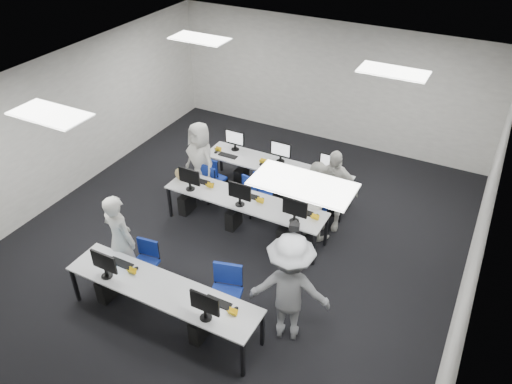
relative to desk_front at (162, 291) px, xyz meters
The scene contains 23 objects.
room 2.54m from the desk_front, 90.00° to the left, with size 9.00×9.02×3.00m.
ceiling_panels 3.33m from the desk_front, 90.00° to the left, with size 5.20×4.60×0.02m.
desk_front is the anchor object (origin of this frame).
desk_mid 2.60m from the desk_front, 90.00° to the left, with size 3.20×0.70×0.73m.
desk_back 4.00m from the desk_front, 90.00° to the left, with size 3.20×0.70×0.73m.
equipment_front 0.38m from the desk_front, behind, with size 2.51×0.41×1.19m.
equipment_mid 2.61m from the desk_front, 94.24° to the left, with size 2.91×0.41×1.19m.
equipment_back 4.04m from the desk_front, 87.27° to the left, with size 2.91×0.41×1.19m.
chair_0 1.06m from the desk_front, 145.38° to the left, with size 0.46×0.49×0.83m.
chair_1 1.02m from the desk_front, 32.08° to the left, with size 0.59×0.62×0.97m.
chair_2 3.48m from the desk_front, 111.69° to the left, with size 0.42×0.46×0.85m.
chair_3 3.27m from the desk_front, 89.47° to the left, with size 0.55×0.57×0.86m.
chair_4 3.32m from the desk_front, 69.93° to the left, with size 0.49×0.53×0.88m.
chair_5 3.55m from the desk_front, 108.92° to the left, with size 0.46×0.49×0.82m.
chair_6 3.36m from the desk_front, 92.50° to the left, with size 0.49×0.52×0.86m.
chair_7 3.74m from the desk_front, 71.87° to the left, with size 0.52×0.55×0.87m.
handbag 3.00m from the desk_front, 118.92° to the left, with size 0.30×0.19×0.25m, color #99884F.
student_0 1.30m from the desk_front, 157.45° to the left, with size 0.63×0.41×1.72m, color beige.
student_1 3.38m from the desk_front, 69.41° to the left, with size 0.76×0.60×1.57m, color beige.
student_2 3.60m from the desk_front, 113.29° to the left, with size 0.82×0.53×1.67m, color beige.
student_3 3.78m from the desk_front, 68.33° to the left, with size 0.99×0.41×1.69m, color beige.
photographer 1.93m from the desk_front, 21.44° to the left, with size 1.20×0.69×1.86m, color slate.
dslr_camera 2.30m from the desk_front, 26.74° to the left, with size 0.14×0.18×0.10m, color black.
Camera 1 is at (3.74, -6.49, 6.15)m, focal length 35.00 mm.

